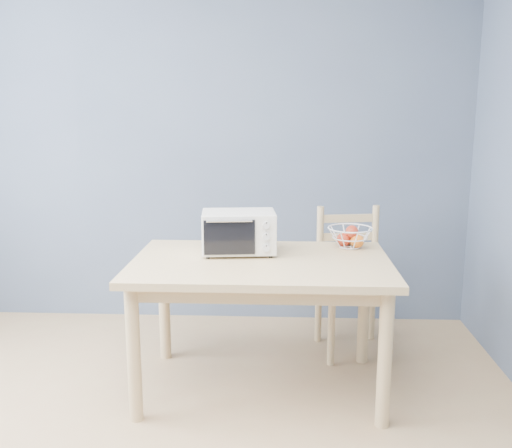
{
  "coord_description": "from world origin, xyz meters",
  "views": [
    {
      "loc": [
        0.66,
        -1.86,
        1.56
      ],
      "look_at": [
        0.52,
        1.22,
        0.93
      ],
      "focal_mm": 40.0,
      "sensor_mm": 36.0,
      "label": 1
    }
  ],
  "objects_px": {
    "dining_table": "(261,278)",
    "toaster_oven": "(236,232)",
    "fruit_basket": "(350,236)",
    "dining_chair": "(352,281)"
  },
  "relations": [
    {
      "from": "fruit_basket",
      "to": "dining_chair",
      "type": "bearing_deg",
      "value": 78.46
    },
    {
      "from": "dining_table",
      "to": "toaster_oven",
      "type": "xyz_separation_m",
      "value": [
        -0.15,
        0.14,
        0.23
      ]
    },
    {
      "from": "toaster_oven",
      "to": "dining_chair",
      "type": "xyz_separation_m",
      "value": [
        0.72,
        0.43,
        -0.42
      ]
    },
    {
      "from": "dining_table",
      "to": "fruit_basket",
      "type": "xyz_separation_m",
      "value": [
        0.51,
        0.31,
        0.17
      ]
    },
    {
      "from": "dining_table",
      "to": "fruit_basket",
      "type": "height_order",
      "value": "fruit_basket"
    },
    {
      "from": "toaster_oven",
      "to": "dining_chair",
      "type": "relative_size",
      "value": 0.47
    },
    {
      "from": "toaster_oven",
      "to": "dining_table",
      "type": "bearing_deg",
      "value": -49.29
    },
    {
      "from": "dining_table",
      "to": "toaster_oven",
      "type": "bearing_deg",
      "value": 136.79
    },
    {
      "from": "dining_chair",
      "to": "fruit_basket",
      "type": "bearing_deg",
      "value": -110.41
    },
    {
      "from": "dining_table",
      "to": "dining_chair",
      "type": "relative_size",
      "value": 1.5
    }
  ]
}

